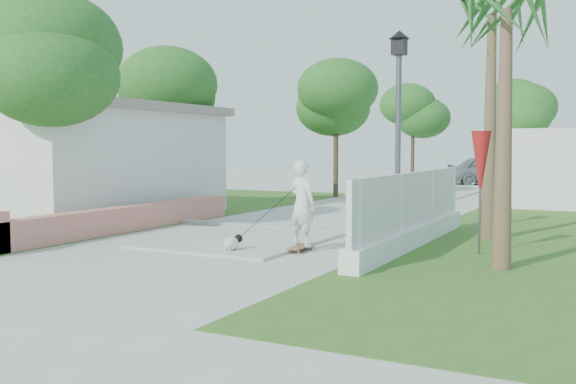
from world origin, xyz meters
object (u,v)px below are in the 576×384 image
Objects in this scene: skateboarder at (280,210)px; parked_car at (492,170)px; dog at (232,243)px; bollard at (356,195)px; street_lamp at (398,127)px; patio_umbrella at (481,164)px.

skateboarder is 23.70m from parked_car.
bollard is at bearing 107.70° from dog.
skateboarder is 0.38× the size of parked_car.
street_lamp is 3.24m from skateboarder.
street_lamp reaches higher than patio_umbrella.
street_lamp reaches higher than skateboarder.
dog is at bearing 60.04° from skateboarder.
street_lamp reaches higher than bollard.
dog is (-4.18, -1.95, -1.49)m from patio_umbrella.
dog is at bearing -154.94° from patio_umbrella.
patio_umbrella is at bearing -27.76° from street_lamp.
street_lamp reaches higher than dog.
skateboarder is at bearing -124.46° from street_lamp.
parked_car is at bearing 94.54° from street_lamp.
dog is 0.11× the size of parked_car.
patio_umbrella is 4.46× the size of dog.
dog is (-0.69, -0.64, -0.60)m from skateboarder.
dog is at bearing -127.63° from street_lamp.
patio_umbrella is at bearing -142.18° from skateboarder.
street_lamp is 21.52m from parked_car.
skateboarder reaches higher than parked_car.
patio_umbrella is 4.85m from dog.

